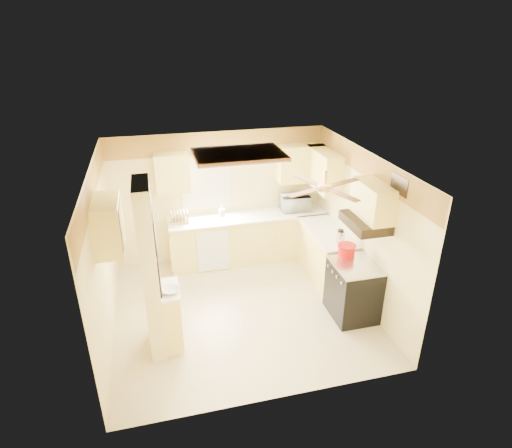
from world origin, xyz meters
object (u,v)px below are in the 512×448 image
object	(u,v)px
microwave	(295,203)
bowl	(171,290)
stove	(353,290)
kettle	(340,236)
dutch_oven	(346,250)

from	to	relation	value
microwave	bowl	world-z (taller)	microwave
stove	kettle	size ratio (longest dim) A/B	4.22
microwave	dutch_oven	distance (m)	1.90
bowl	dutch_oven	distance (m)	2.78
bowl	kettle	bearing A→B (deg)	16.12
stove	kettle	distance (m)	0.93
bowl	kettle	xyz separation A→B (m)	(2.84, 0.82, 0.07)
stove	dutch_oven	distance (m)	0.63
stove	bowl	bearing A→B (deg)	-178.05
kettle	microwave	bearing A→B (deg)	101.22
microwave	dutch_oven	size ratio (longest dim) A/B	1.90
bowl	kettle	size ratio (longest dim) A/B	1.10
bowl	stove	bearing A→B (deg)	1.95
dutch_oven	microwave	bearing A→B (deg)	96.08
stove	kettle	xyz separation A→B (m)	(0.06, 0.73, 0.58)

